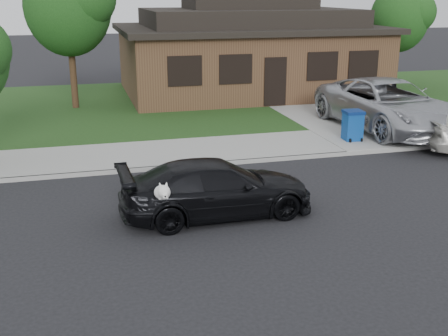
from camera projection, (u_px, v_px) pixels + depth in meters
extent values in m
plane|color=black|center=(273.00, 205.00, 13.74)|extent=(120.00, 120.00, 0.00)
cube|color=gray|center=(221.00, 149.00, 18.33)|extent=(60.00, 3.00, 0.12)
cube|color=gray|center=(234.00, 162.00, 16.95)|extent=(60.00, 0.12, 0.12)
cube|color=#193814|center=(177.00, 104.00, 25.70)|extent=(60.00, 13.00, 0.13)
cube|color=gray|center=(325.00, 110.00, 24.40)|extent=(4.50, 13.00, 0.14)
imported|color=black|center=(217.00, 188.00, 12.95)|extent=(4.56, 1.98, 1.31)
ellipsoid|color=white|center=(162.00, 192.00, 11.76)|extent=(0.34, 0.40, 0.30)
sphere|color=white|center=(164.00, 191.00, 11.51)|extent=(0.26, 0.26, 0.26)
cube|color=white|center=(165.00, 196.00, 11.41)|extent=(0.09, 0.12, 0.08)
sphere|color=black|center=(165.00, 197.00, 11.36)|extent=(0.04, 0.04, 0.04)
cone|color=white|center=(160.00, 185.00, 11.50)|extent=(0.11, 0.11, 0.14)
cone|color=white|center=(166.00, 184.00, 11.54)|extent=(0.11, 0.11, 0.14)
imported|color=#ACAEB3|center=(388.00, 105.00, 20.44)|extent=(3.42, 6.68, 1.80)
cube|color=navy|center=(352.00, 127.00, 19.07)|extent=(0.61, 0.61, 0.94)
cube|color=navy|center=(354.00, 112.00, 18.92)|extent=(0.67, 0.67, 0.10)
cylinder|color=black|center=(350.00, 141.00, 18.88)|extent=(0.06, 0.15, 0.15)
cylinder|color=black|center=(361.00, 140.00, 18.98)|extent=(0.06, 0.15, 0.15)
cube|color=#422B1C|center=(248.00, 62.00, 28.05)|extent=(12.00, 8.00, 3.00)
cube|color=black|center=(248.00, 28.00, 27.56)|extent=(12.60, 8.60, 0.25)
cube|color=black|center=(249.00, 17.00, 27.40)|extent=(10.00, 6.50, 0.80)
cube|color=black|center=(249.00, 2.00, 27.19)|extent=(6.00, 3.50, 0.60)
cube|color=black|center=(275.00, 82.00, 24.46)|extent=(1.00, 0.06, 2.10)
cube|color=black|center=(185.00, 71.00, 23.30)|extent=(1.30, 0.05, 1.10)
cube|color=black|center=(236.00, 69.00, 23.84)|extent=(1.30, 0.05, 1.10)
cube|color=black|center=(322.00, 66.00, 24.82)|extent=(1.30, 0.05, 1.10)
cube|color=black|center=(363.00, 65.00, 25.31)|extent=(1.30, 0.05, 1.10)
cylinder|color=#332114|center=(74.00, 79.00, 24.20)|extent=(0.28, 0.28, 2.48)
ellipsoid|color=#143811|center=(68.00, 6.00, 23.29)|extent=(3.60, 3.60, 4.14)
cylinder|color=#332114|center=(395.00, 67.00, 29.70)|extent=(0.28, 0.28, 2.03)
ellipsoid|color=#143811|center=(399.00, 18.00, 28.94)|extent=(3.00, 3.00, 3.45)
sphere|color=#26591E|center=(415.00, 13.00, 28.58)|extent=(2.10, 2.10, 2.10)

